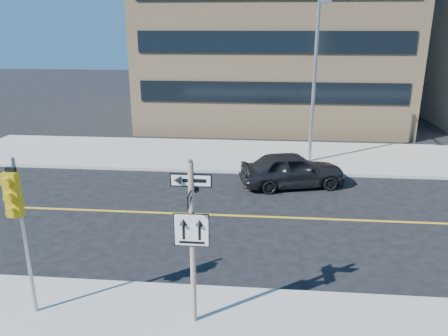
# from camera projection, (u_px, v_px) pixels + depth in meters

# --- Properties ---
(ground) EXTENTS (120.00, 120.00, 0.00)m
(ground) POSITION_uv_depth(u_px,v_px,m) (208.00, 271.00, 12.99)
(ground) COLOR black
(ground) RESTS_ON ground
(sign_pole) EXTENTS (0.92, 0.92, 4.06)m
(sign_pole) POSITION_uv_depth(u_px,v_px,m) (192.00, 235.00, 9.85)
(sign_pole) COLOR beige
(sign_pole) RESTS_ON near_sidewalk
(traffic_signal) EXTENTS (0.32, 0.45, 4.00)m
(traffic_signal) POSITION_uv_depth(u_px,v_px,m) (16.00, 207.00, 9.87)
(traffic_signal) COLOR gray
(traffic_signal) RESTS_ON near_sidewalk
(parked_car_a) EXTENTS (2.96, 4.96, 1.58)m
(parked_car_a) POSITION_uv_depth(u_px,v_px,m) (292.00, 170.00, 19.57)
(parked_car_a) COLOR black
(parked_car_a) RESTS_ON ground
(streetlight_a) EXTENTS (0.55, 2.25, 8.00)m
(streetlight_a) POSITION_uv_depth(u_px,v_px,m) (315.00, 72.00, 21.34)
(streetlight_a) COLOR gray
(streetlight_a) RESTS_ON far_sidewalk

